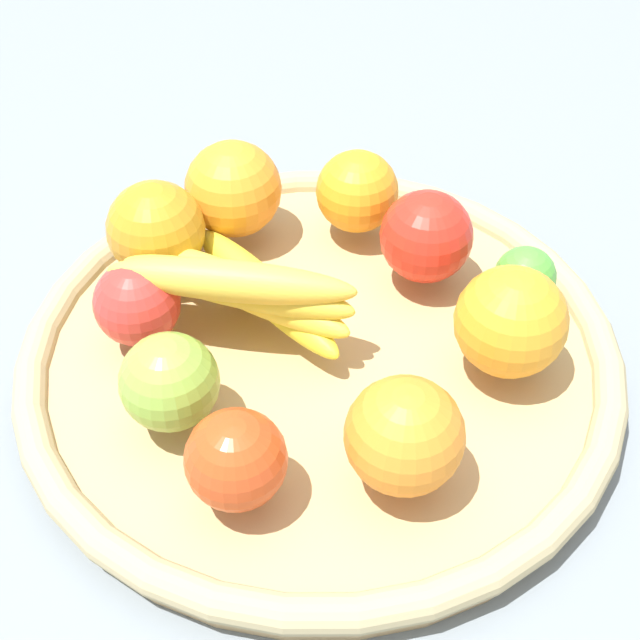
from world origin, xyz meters
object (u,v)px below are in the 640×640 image
object	(u,v)px
banana_bunch	(245,287)
orange_2	(233,189)
apple_4	(137,303)
apple_2	(236,459)
apple_1	(169,382)
lime_0	(525,277)
apple_3	(156,229)
orange_0	(404,436)
orange_3	(357,191)
orange_1	(511,322)
apple_0	(426,236)

from	to	relation	value
banana_bunch	orange_2	distance (m)	0.12
apple_4	apple_2	bearing A→B (deg)	-65.67
apple_1	lime_0	size ratio (longest dim) A/B	1.42
apple_3	apple_2	distance (m)	0.23
banana_bunch	orange_0	xyz separation A→B (m)	(0.09, -0.15, 0.00)
apple_3	lime_0	xyz separation A→B (m)	(0.28, -0.07, -0.02)
banana_bunch	apple_1	distance (m)	0.10
orange_3	orange_1	size ratio (longest dim) A/B	0.86
apple_2	apple_4	distance (m)	0.16
apple_3	orange_3	xyz separation A→B (m)	(0.17, 0.04, -0.00)
orange_2	orange_0	bearing A→B (deg)	-69.92
orange_3	apple_3	bearing A→B (deg)	-166.50
apple_0	orange_2	world-z (taller)	orange_2
apple_0	apple_4	bearing A→B (deg)	-167.61
apple_3	orange_1	xyz separation A→B (m)	(0.25, -0.13, 0.00)
apple_2	apple_1	size ratio (longest dim) A/B	0.96
orange_3	orange_2	bearing A→B (deg)	176.65
banana_bunch	apple_4	world-z (taller)	banana_bunch
orange_3	apple_2	xyz separation A→B (m)	(-0.11, -0.27, -0.00)
apple_1	lime_0	world-z (taller)	apple_1
banana_bunch	apple_4	xyz separation A→B (m)	(-0.08, -0.01, -0.00)
apple_4	orange_1	bearing A→B (deg)	-11.74
lime_0	apple_0	bearing A→B (deg)	150.12
orange_0	apple_4	bearing A→B (deg)	139.86
apple_2	apple_4	world-z (taller)	same
apple_3	apple_2	bearing A→B (deg)	-76.29
apple_3	apple_4	distance (m)	0.08
apple_3	orange_1	distance (m)	0.29
apple_0	apple_2	size ratio (longest dim) A/B	1.14
apple_0	apple_1	bearing A→B (deg)	-146.57
apple_4	orange_2	world-z (taller)	orange_2
orange_0	apple_2	bearing A→B (deg)	-178.20
orange_2	apple_3	bearing A→B (deg)	-143.76
banana_bunch	orange_3	world-z (taller)	banana_bunch
apple_2	lime_0	size ratio (longest dim) A/B	1.36
apple_3	apple_0	distance (m)	0.21
banana_bunch	apple_0	bearing A→B (deg)	16.72
orange_0	apple_4	world-z (taller)	orange_0
orange_0	orange_2	size ratio (longest dim) A/B	0.95
orange_0	apple_0	bearing A→B (deg)	75.38
orange_0	orange_1	bearing A→B (deg)	44.91
apple_3	orange_1	bearing A→B (deg)	-27.62
apple_2	orange_3	bearing A→B (deg)	67.42
apple_0	orange_1	bearing A→B (deg)	-68.82
apple_2	apple_1	xyz separation A→B (m)	(-0.04, 0.07, 0.00)
orange_1	lime_0	size ratio (longest dim) A/B	1.68
orange_0	apple_2	distance (m)	0.11
apple_3	apple_2	size ratio (longest dim) A/B	1.20
orange_3	apple_0	bearing A→B (deg)	-55.81
orange_3	lime_0	distance (m)	0.16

